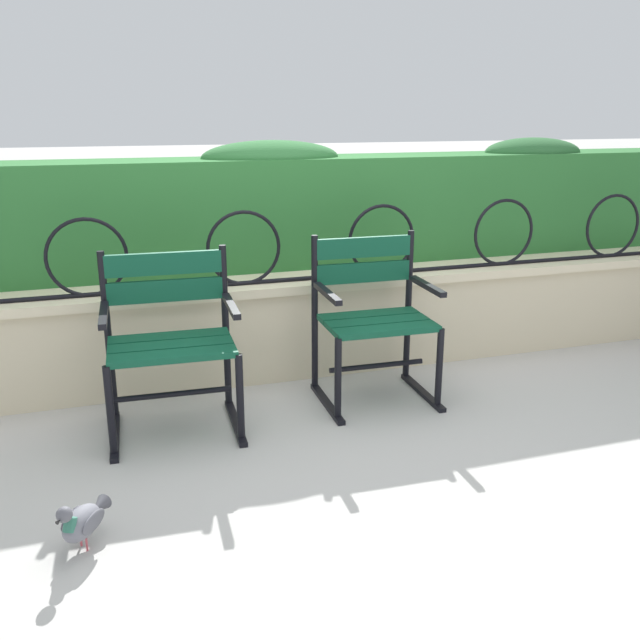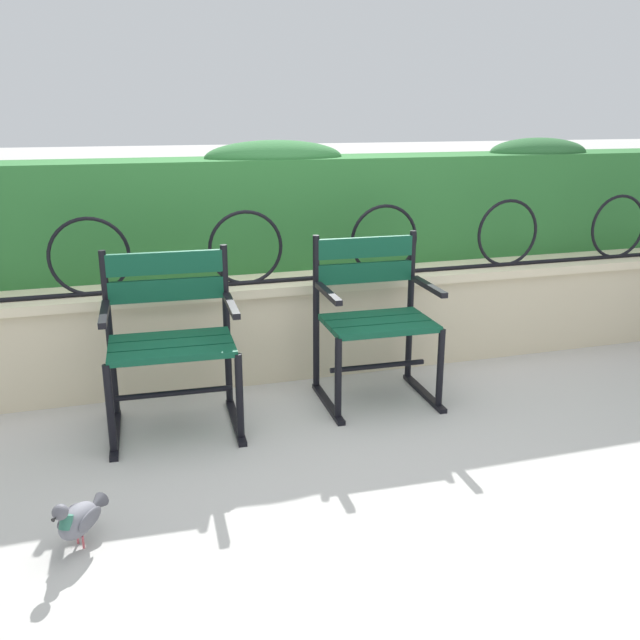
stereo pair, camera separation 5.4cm
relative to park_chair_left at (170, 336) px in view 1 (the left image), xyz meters
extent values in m
plane|color=#B7B5AF|center=(0.69, -0.34, -0.47)|extent=(60.00, 60.00, 0.00)
cube|color=beige|center=(0.69, 0.56, -0.21)|extent=(6.83, 0.35, 0.52)
cube|color=beige|center=(0.69, 0.56, 0.08)|extent=(6.83, 0.41, 0.05)
cylinder|color=black|center=(0.69, 0.48, 0.12)|extent=(6.30, 0.02, 0.02)
torus|color=black|center=(-0.35, 0.48, 0.31)|extent=(0.42, 0.02, 0.42)
torus|color=black|center=(0.48, 0.48, 0.31)|extent=(0.42, 0.02, 0.42)
torus|color=black|center=(1.30, 0.48, 0.31)|extent=(0.42, 0.02, 0.42)
torus|color=black|center=(2.13, 0.48, 0.31)|extent=(0.42, 0.02, 0.42)
torus|color=black|center=(2.96, 0.48, 0.31)|extent=(0.42, 0.02, 0.42)
cube|color=#2D7033|center=(0.69, 0.98, 0.44)|extent=(6.69, 0.49, 0.66)
ellipsoid|color=#2E6934|center=(0.77, 0.98, 0.77)|extent=(0.86, 0.44, 0.21)
ellipsoid|color=#2B6131|center=(2.63, 0.98, 0.77)|extent=(0.71, 0.44, 0.20)
cube|color=#0F4C33|center=(-0.01, -0.21, -0.03)|extent=(0.59, 0.15, 0.03)
cube|color=#0F4C33|center=(0.00, -0.08, -0.03)|extent=(0.59, 0.15, 0.03)
cube|color=#0F4C33|center=(0.00, 0.06, -0.03)|extent=(0.59, 0.15, 0.03)
cube|color=#0F4C33|center=(0.01, 0.16, 0.32)|extent=(0.58, 0.06, 0.11)
cube|color=#0F4C33|center=(0.01, 0.16, 0.19)|extent=(0.58, 0.06, 0.11)
cylinder|color=black|center=(0.30, 0.15, -0.03)|extent=(0.04, 0.04, 0.87)
cylinder|color=black|center=(0.28, -0.28, -0.25)|extent=(0.04, 0.04, 0.44)
cube|color=black|center=(0.29, -0.09, -0.46)|extent=(0.07, 0.52, 0.02)
cube|color=black|center=(0.29, -0.09, 0.15)|extent=(0.06, 0.40, 0.03)
cylinder|color=black|center=(-0.28, 0.18, -0.03)|extent=(0.04, 0.04, 0.87)
cylinder|color=black|center=(-0.30, -0.25, -0.25)|extent=(0.04, 0.04, 0.44)
cube|color=black|center=(-0.29, -0.06, -0.46)|extent=(0.07, 0.52, 0.02)
cube|color=black|center=(-0.29, -0.06, 0.15)|extent=(0.06, 0.40, 0.03)
cylinder|color=black|center=(0.00, -0.08, -0.27)|extent=(0.55, 0.06, 0.03)
cube|color=#0F4C33|center=(1.07, -0.16, -0.03)|extent=(0.56, 0.14, 0.03)
cube|color=#0F4C33|center=(1.08, -0.02, -0.03)|extent=(0.56, 0.14, 0.03)
cube|color=#0F4C33|center=(1.08, 0.11, -0.03)|extent=(0.56, 0.14, 0.03)
cube|color=#0F4C33|center=(1.08, 0.22, 0.33)|extent=(0.55, 0.05, 0.11)
cube|color=#0F4C33|center=(1.08, 0.22, 0.19)|extent=(0.55, 0.05, 0.11)
cylinder|color=black|center=(1.36, 0.21, -0.03)|extent=(0.04, 0.04, 0.88)
cylinder|color=black|center=(1.35, -0.22, -0.25)|extent=(0.04, 0.04, 0.44)
cube|color=black|center=(1.35, -0.03, -0.46)|extent=(0.06, 0.52, 0.02)
cube|color=black|center=(1.35, -0.03, 0.15)|extent=(0.05, 0.40, 0.03)
cylinder|color=black|center=(0.81, 0.23, -0.03)|extent=(0.04, 0.04, 0.88)
cylinder|color=black|center=(0.79, -0.20, -0.25)|extent=(0.04, 0.04, 0.44)
cube|color=black|center=(0.80, -0.01, -0.46)|extent=(0.06, 0.52, 0.02)
cube|color=black|center=(0.80, -0.01, 0.15)|extent=(0.05, 0.40, 0.03)
cylinder|color=black|center=(1.08, -0.02, -0.27)|extent=(0.53, 0.05, 0.03)
ellipsoid|color=slate|center=(-0.43, -0.93, -0.36)|extent=(0.18, 0.21, 0.11)
cylinder|color=#2D6B56|center=(-0.47, -0.99, -0.33)|extent=(0.07, 0.08, 0.06)
sphere|color=#55555D|center=(-0.48, -1.01, -0.27)|extent=(0.06, 0.06, 0.06)
cone|color=black|center=(-0.50, -1.04, -0.28)|extent=(0.02, 0.03, 0.01)
cone|color=#4A4A52|center=(-0.37, -0.83, -0.37)|extent=(0.09, 0.10, 0.06)
ellipsoid|color=#5B5B63|center=(-0.39, -0.95, -0.36)|extent=(0.09, 0.13, 0.07)
ellipsoid|color=#5B5B63|center=(-0.47, -0.90, -0.36)|extent=(0.09, 0.13, 0.07)
cylinder|color=#C6515B|center=(-0.42, -0.95, -0.44)|extent=(0.01, 0.01, 0.05)
cylinder|color=#C6515B|center=(-0.45, -0.91, -0.44)|extent=(0.01, 0.01, 0.05)
camera|label=1|loc=(-0.29, -3.23, 1.04)|focal=38.70mm
camera|label=2|loc=(-0.24, -3.24, 1.04)|focal=38.70mm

